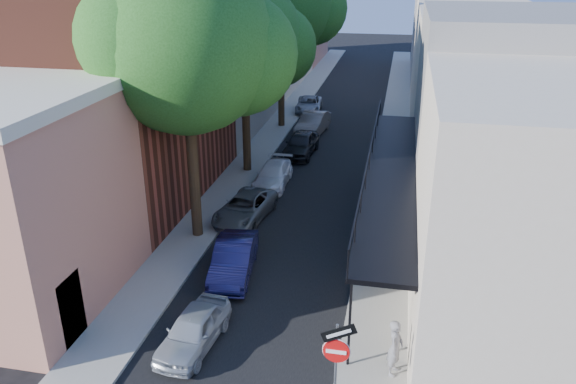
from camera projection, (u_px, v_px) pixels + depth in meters
The scene contains 17 objects.
road_surface at pixel (340, 118), 41.28m from camera, with size 6.00×64.00×0.01m, color black.
sidewalk_left at pixel (287, 115), 41.99m from camera, with size 2.00×64.00×0.12m, color gray.
sidewalk_right at pixel (396, 121), 40.53m from camera, with size 2.00×64.00×0.12m, color gray.
buildings_left at pixel (211, 49), 39.96m from camera, with size 10.10×59.10×12.00m.
buildings_right at pixel (476, 63), 37.46m from camera, with size 9.80×55.00×10.00m.
sign_post at pixel (336, 355), 13.69m from camera, with size 0.89×0.17×2.99m.
oak_near at pixel (198, 47), 21.01m from camera, with size 7.48×6.80×11.42m.
oak_mid at pixel (252, 41), 28.54m from camera, with size 6.60×6.00×10.20m.
oak_far at pixel (289, 3), 36.23m from camera, with size 7.70×7.00×11.90m.
parked_car_a at pixel (194, 330), 16.99m from camera, with size 1.35×3.36×1.15m, color #959CA5.
parked_car_b at pixel (234, 259), 20.81m from camera, with size 1.37×3.93×1.29m, color #171646.
parked_car_c at pixel (245, 208), 25.25m from camera, with size 1.89×4.09×1.14m, color slate.
parked_car_d at pixel (273, 175), 29.08m from camera, with size 1.58×3.90×1.13m, color white.
parked_car_e at pixel (301, 144), 33.47m from camera, with size 1.63×4.06×1.38m, color black.
parked_car_f at pixel (313, 123), 37.50m from camera, with size 1.49×4.28×1.41m, color #696059.
parked_car_g at pixel (309, 105), 42.87m from camera, with size 1.88×4.07×1.13m, color gray.
pedestrian at pixel (395, 348), 15.58m from camera, with size 0.63×0.41×1.72m, color slate.
Camera 1 is at (4.20, -10.12, 11.01)m, focal length 35.00 mm.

